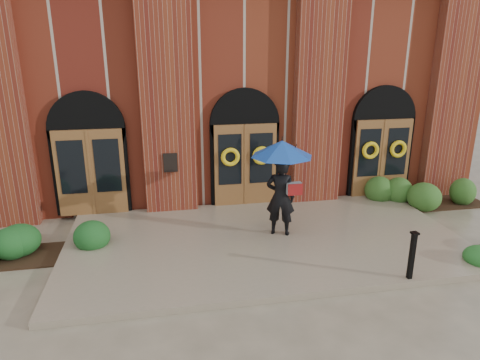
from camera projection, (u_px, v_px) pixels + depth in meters
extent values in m
plane|color=gray|center=(266.00, 246.00, 10.88)|extent=(90.00, 90.00, 0.00)
cube|color=gray|center=(265.00, 241.00, 11.00)|extent=(10.00, 5.30, 0.15)
cube|color=maroon|center=(216.00, 79.00, 18.16)|extent=(16.00, 12.00, 7.00)
cube|color=black|center=(170.00, 163.00, 12.29)|extent=(0.40, 0.05, 0.55)
cube|color=maroon|center=(167.00, 97.00, 11.97)|extent=(1.50, 0.45, 7.00)
cube|color=maroon|center=(319.00, 93.00, 12.78)|extent=(1.50, 0.45, 7.00)
cube|color=maroon|center=(453.00, 91.00, 13.58)|extent=(1.50, 0.45, 7.00)
cube|color=brown|center=(91.00, 173.00, 12.19)|extent=(1.90, 0.10, 2.50)
cylinder|color=black|center=(87.00, 129.00, 11.94)|extent=(2.10, 0.22, 2.10)
cube|color=brown|center=(245.00, 165.00, 12.99)|extent=(1.90, 0.10, 2.50)
cylinder|color=black|center=(245.00, 123.00, 12.75)|extent=(2.10, 0.22, 2.10)
cube|color=brown|center=(382.00, 158.00, 13.80)|extent=(1.90, 0.10, 2.50)
cylinder|color=black|center=(383.00, 119.00, 13.55)|extent=(2.10, 0.22, 2.10)
torus|color=yellow|center=(230.00, 157.00, 12.71)|extent=(0.57, 0.13, 0.57)
torus|color=yellow|center=(262.00, 156.00, 12.88)|extent=(0.57, 0.13, 0.57)
torus|color=yellow|center=(370.00, 150.00, 13.51)|extent=(0.57, 0.13, 0.57)
torus|color=yellow|center=(398.00, 149.00, 13.68)|extent=(0.57, 0.13, 0.57)
imported|color=black|center=(280.00, 197.00, 10.94)|extent=(0.86, 0.72, 2.03)
cone|color=#1444A2|center=(282.00, 149.00, 10.56)|extent=(2.03, 2.03, 0.41)
cylinder|color=black|center=(284.00, 170.00, 10.68)|extent=(0.02, 0.02, 0.67)
cube|color=#999B9E|center=(294.00, 188.00, 10.76)|extent=(0.42, 0.31, 0.30)
cube|color=maroon|center=(295.00, 190.00, 10.66)|extent=(0.36, 0.16, 0.30)
cube|color=black|center=(412.00, 256.00, 8.93)|extent=(0.10, 0.10, 1.02)
cube|color=black|center=(415.00, 233.00, 8.77)|extent=(0.16, 0.16, 0.04)
ellipsoid|color=#18491B|center=(33.00, 243.00, 10.23)|extent=(2.78, 1.11, 0.71)
ellipsoid|color=#2C541D|center=(429.00, 191.00, 13.72)|extent=(3.19, 1.28, 0.82)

